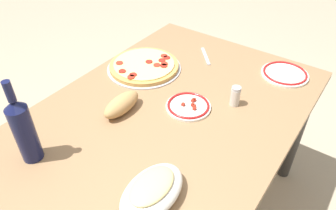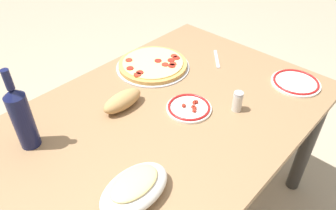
{
  "view_description": "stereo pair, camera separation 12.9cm",
  "coord_description": "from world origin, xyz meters",
  "px_view_note": "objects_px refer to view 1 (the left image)",
  "views": [
    {
      "loc": [
        0.82,
        0.58,
        1.55
      ],
      "look_at": [
        0.0,
        0.0,
        0.74
      ],
      "focal_mm": 34.55,
      "sensor_mm": 36.0,
      "label": 1
    },
    {
      "loc": [
        0.74,
        0.68,
        1.55
      ],
      "look_at": [
        0.0,
        0.0,
        0.74
      ],
      "focal_mm": 34.55,
      "sensor_mm": 36.0,
      "label": 2
    }
  ],
  "objects_px": {
    "wine_bottle": "(24,129)",
    "side_plate_far": "(285,74)",
    "dining_table": "(168,130)",
    "bread_loaf": "(122,104)",
    "side_plate_near": "(188,106)",
    "pepperoni_pizza": "(144,66)",
    "baked_pasta_dish": "(152,190)",
    "spice_shaker": "(235,96)"
  },
  "relations": [
    {
      "from": "pepperoni_pizza",
      "to": "side_plate_near",
      "type": "height_order",
      "value": "pepperoni_pizza"
    },
    {
      "from": "baked_pasta_dish",
      "to": "spice_shaker",
      "type": "bearing_deg",
      "value": -179.55
    },
    {
      "from": "side_plate_near",
      "to": "wine_bottle",
      "type": "bearing_deg",
      "value": -28.55
    },
    {
      "from": "baked_pasta_dish",
      "to": "side_plate_near",
      "type": "xyz_separation_m",
      "value": [
        -0.43,
        -0.15,
        -0.03
      ]
    },
    {
      "from": "side_plate_near",
      "to": "side_plate_far",
      "type": "relative_size",
      "value": 0.85
    },
    {
      "from": "baked_pasta_dish",
      "to": "dining_table",
      "type": "bearing_deg",
      "value": -151.07
    },
    {
      "from": "baked_pasta_dish",
      "to": "side_plate_far",
      "type": "relative_size",
      "value": 1.11
    },
    {
      "from": "dining_table",
      "to": "bread_loaf",
      "type": "xyz_separation_m",
      "value": [
        0.11,
        -0.15,
        0.14
      ]
    },
    {
      "from": "dining_table",
      "to": "bread_loaf",
      "type": "relative_size",
      "value": 7.37
    },
    {
      "from": "wine_bottle",
      "to": "side_plate_far",
      "type": "height_order",
      "value": "wine_bottle"
    },
    {
      "from": "dining_table",
      "to": "wine_bottle",
      "type": "relative_size",
      "value": 4.34
    },
    {
      "from": "side_plate_near",
      "to": "bread_loaf",
      "type": "height_order",
      "value": "bread_loaf"
    },
    {
      "from": "pepperoni_pizza",
      "to": "bread_loaf",
      "type": "relative_size",
      "value": 1.92
    },
    {
      "from": "bread_loaf",
      "to": "spice_shaker",
      "type": "bearing_deg",
      "value": 130.86
    },
    {
      "from": "wine_bottle",
      "to": "side_plate_far",
      "type": "distance_m",
      "value": 1.14
    },
    {
      "from": "side_plate_far",
      "to": "spice_shaker",
      "type": "distance_m",
      "value": 0.35
    },
    {
      "from": "pepperoni_pizza",
      "to": "spice_shaker",
      "type": "xyz_separation_m",
      "value": [
        0.0,
        0.48,
        0.03
      ]
    },
    {
      "from": "pepperoni_pizza",
      "to": "wine_bottle",
      "type": "height_order",
      "value": "wine_bottle"
    },
    {
      "from": "pepperoni_pizza",
      "to": "side_plate_far",
      "type": "distance_m",
      "value": 0.66
    },
    {
      "from": "baked_pasta_dish",
      "to": "bread_loaf",
      "type": "height_order",
      "value": "baked_pasta_dish"
    },
    {
      "from": "wine_bottle",
      "to": "side_plate_far",
      "type": "bearing_deg",
      "value": 152.08
    },
    {
      "from": "side_plate_near",
      "to": "dining_table",
      "type": "bearing_deg",
      "value": -40.83
    },
    {
      "from": "dining_table",
      "to": "bread_loaf",
      "type": "bearing_deg",
      "value": -53.92
    },
    {
      "from": "baked_pasta_dish",
      "to": "side_plate_far",
      "type": "height_order",
      "value": "baked_pasta_dish"
    },
    {
      "from": "dining_table",
      "to": "side_plate_near",
      "type": "relative_size",
      "value": 7.38
    },
    {
      "from": "pepperoni_pizza",
      "to": "bread_loaf",
      "type": "height_order",
      "value": "bread_loaf"
    },
    {
      "from": "pepperoni_pizza",
      "to": "dining_table",
      "type": "bearing_deg",
      "value": 55.15
    },
    {
      "from": "baked_pasta_dish",
      "to": "side_plate_near",
      "type": "bearing_deg",
      "value": -161.18
    },
    {
      "from": "side_plate_far",
      "to": "bread_loaf",
      "type": "relative_size",
      "value": 1.17
    },
    {
      "from": "pepperoni_pizza",
      "to": "baked_pasta_dish",
      "type": "relative_size",
      "value": 1.48
    },
    {
      "from": "wine_bottle",
      "to": "bread_loaf",
      "type": "height_order",
      "value": "wine_bottle"
    },
    {
      "from": "baked_pasta_dish",
      "to": "spice_shaker",
      "type": "xyz_separation_m",
      "value": [
        -0.56,
        -0.0,
        0.0
      ]
    },
    {
      "from": "side_plate_near",
      "to": "spice_shaker",
      "type": "relative_size",
      "value": 2.13
    },
    {
      "from": "side_plate_far",
      "to": "spice_shaker",
      "type": "bearing_deg",
      "value": -15.77
    },
    {
      "from": "dining_table",
      "to": "wine_bottle",
      "type": "height_order",
      "value": "wine_bottle"
    },
    {
      "from": "dining_table",
      "to": "bread_loaf",
      "type": "distance_m",
      "value": 0.23
    },
    {
      "from": "dining_table",
      "to": "side_plate_far",
      "type": "height_order",
      "value": "side_plate_far"
    },
    {
      "from": "baked_pasta_dish",
      "to": "spice_shaker",
      "type": "distance_m",
      "value": 0.56
    },
    {
      "from": "side_plate_far",
      "to": "spice_shaker",
      "type": "xyz_separation_m",
      "value": [
        0.34,
        -0.1,
        0.03
      ]
    },
    {
      "from": "side_plate_far",
      "to": "dining_table",
      "type": "bearing_deg",
      "value": -29.09
    },
    {
      "from": "bread_loaf",
      "to": "pepperoni_pizza",
      "type": "bearing_deg",
      "value": -157.04
    },
    {
      "from": "pepperoni_pizza",
      "to": "wine_bottle",
      "type": "bearing_deg",
      "value": 3.65
    }
  ]
}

